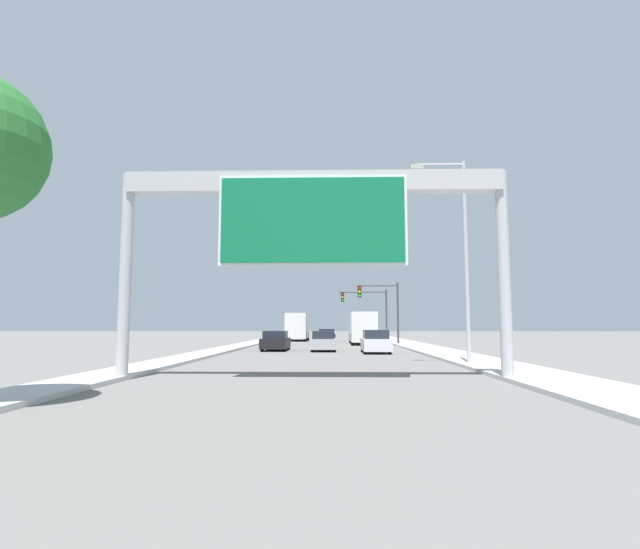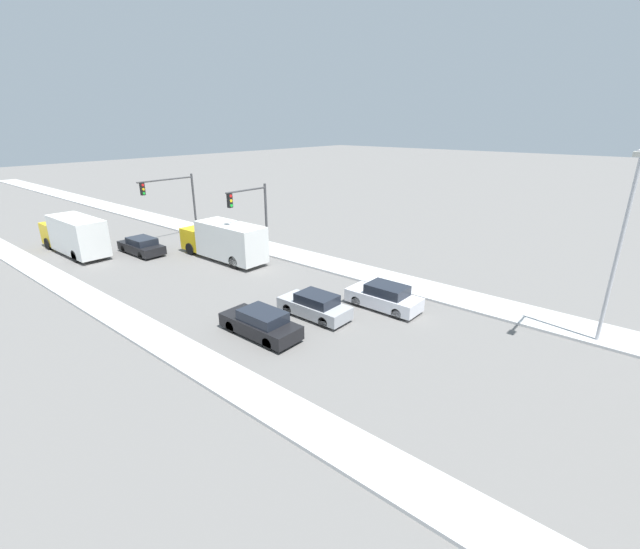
{
  "view_description": "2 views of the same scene",
  "coord_description": "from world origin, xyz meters",
  "px_view_note": "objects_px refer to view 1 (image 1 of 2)",
  "views": [
    {
      "loc": [
        0.68,
        1.15,
        1.84
      ],
      "look_at": [
        0.0,
        27.31,
        4.5
      ],
      "focal_mm": 28.0,
      "sensor_mm": 36.0,
      "label": 1
    },
    {
      "loc": [
        -16.75,
        22.54,
        10.49
      ],
      "look_at": [
        -1.56,
        35.29,
        3.36
      ],
      "focal_mm": 24.0,
      "sensor_mm": 36.0,
      "label": 2
    }
  ],
  "objects_px": {
    "truck_box_secondary": "(362,328)",
    "street_lamp_right": "(459,245)",
    "car_far_left": "(324,342)",
    "car_near_center": "(376,342)",
    "traffic_light_near_intersection": "(384,303)",
    "car_mid_right": "(276,341)",
    "traffic_light_mid_block": "(370,305)",
    "truck_box_primary": "(298,327)",
    "sign_gantry": "(313,214)",
    "car_far_right": "(327,336)"
  },
  "relations": [
    {
      "from": "traffic_light_near_intersection",
      "to": "traffic_light_mid_block",
      "type": "bearing_deg",
      "value": 93.18
    },
    {
      "from": "car_far_right",
      "to": "truck_box_primary",
      "type": "xyz_separation_m",
      "value": [
        -3.5,
        4.19,
        0.95
      ]
    },
    {
      "from": "truck_box_primary",
      "to": "car_near_center",
      "type": "bearing_deg",
      "value": -74.75
    },
    {
      "from": "truck_box_primary",
      "to": "traffic_light_near_intersection",
      "type": "relative_size",
      "value": 1.46
    },
    {
      "from": "traffic_light_mid_block",
      "to": "truck_box_primary",
      "type": "bearing_deg",
      "value": 164.99
    },
    {
      "from": "truck_box_secondary",
      "to": "street_lamp_right",
      "type": "height_order",
      "value": "street_lamp_right"
    },
    {
      "from": "sign_gantry",
      "to": "street_lamp_right",
      "type": "height_order",
      "value": "street_lamp_right"
    },
    {
      "from": "car_far_left",
      "to": "car_far_right",
      "type": "xyz_separation_m",
      "value": [
        0.0,
        19.09,
        0.0
      ]
    },
    {
      "from": "sign_gantry",
      "to": "truck_box_primary",
      "type": "xyz_separation_m",
      "value": [
        -3.5,
        42.38,
        -4.02
      ]
    },
    {
      "from": "car_mid_right",
      "to": "truck_box_secondary",
      "type": "distance_m",
      "value": 13.73
    },
    {
      "from": "car_near_center",
      "to": "street_lamp_right",
      "type": "xyz_separation_m",
      "value": [
        3.06,
        -10.42,
        4.84
      ]
    },
    {
      "from": "car_far_left",
      "to": "truck_box_primary",
      "type": "xyz_separation_m",
      "value": [
        -3.5,
        23.27,
        0.95
      ]
    },
    {
      "from": "sign_gantry",
      "to": "car_far_right",
      "type": "bearing_deg",
      "value": 90.0
    },
    {
      "from": "traffic_light_near_intersection",
      "to": "traffic_light_mid_block",
      "type": "distance_m",
      "value": 10.02
    },
    {
      "from": "car_far_left",
      "to": "traffic_light_mid_block",
      "type": "height_order",
      "value": "traffic_light_mid_block"
    },
    {
      "from": "car_mid_right",
      "to": "street_lamp_right",
      "type": "height_order",
      "value": "street_lamp_right"
    },
    {
      "from": "car_mid_right",
      "to": "car_near_center",
      "type": "relative_size",
      "value": 1.02
    },
    {
      "from": "sign_gantry",
      "to": "car_near_center",
      "type": "xyz_separation_m",
      "value": [
        3.5,
        16.7,
        -4.92
      ]
    },
    {
      "from": "car_far_left",
      "to": "car_mid_right",
      "type": "relative_size",
      "value": 0.94
    },
    {
      "from": "sign_gantry",
      "to": "street_lamp_right",
      "type": "bearing_deg",
      "value": 43.74
    },
    {
      "from": "car_near_center",
      "to": "traffic_light_near_intersection",
      "type": "relative_size",
      "value": 0.76
    },
    {
      "from": "car_mid_right",
      "to": "truck_box_primary",
      "type": "height_order",
      "value": "truck_box_primary"
    },
    {
      "from": "car_near_center",
      "to": "street_lamp_right",
      "type": "relative_size",
      "value": 0.47
    },
    {
      "from": "truck_box_primary",
      "to": "truck_box_secondary",
      "type": "relative_size",
      "value": 1.01
    },
    {
      "from": "car_mid_right",
      "to": "traffic_light_near_intersection",
      "type": "xyz_separation_m",
      "value": [
        8.97,
        10.35,
        3.25
      ]
    },
    {
      "from": "traffic_light_near_intersection",
      "to": "truck_box_primary",
      "type": "bearing_deg",
      "value": 126.19
    },
    {
      "from": "sign_gantry",
      "to": "traffic_light_near_intersection",
      "type": "distance_m",
      "value": 30.66
    },
    {
      "from": "car_mid_right",
      "to": "truck_box_secondary",
      "type": "bearing_deg",
      "value": 59.29
    },
    {
      "from": "car_far_left",
      "to": "traffic_light_near_intersection",
      "type": "height_order",
      "value": "traffic_light_near_intersection"
    },
    {
      "from": "truck_box_secondary",
      "to": "traffic_light_near_intersection",
      "type": "xyz_separation_m",
      "value": [
        1.97,
        -1.43,
        2.37
      ]
    },
    {
      "from": "car_near_center",
      "to": "truck_box_secondary",
      "type": "height_order",
      "value": "truck_box_secondary"
    },
    {
      "from": "car_mid_right",
      "to": "traffic_light_mid_block",
      "type": "xyz_separation_m",
      "value": [
        8.41,
        20.35,
        3.39
      ]
    },
    {
      "from": "sign_gantry",
      "to": "car_far_right",
      "type": "distance_m",
      "value": 38.51
    },
    {
      "from": "car_far_left",
      "to": "car_far_right",
      "type": "relative_size",
      "value": 0.93
    },
    {
      "from": "truck_box_primary",
      "to": "traffic_light_mid_block",
      "type": "height_order",
      "value": "traffic_light_mid_block"
    },
    {
      "from": "car_far_right",
      "to": "sign_gantry",
      "type": "bearing_deg",
      "value": -90.0
    },
    {
      "from": "car_mid_right",
      "to": "traffic_light_near_intersection",
      "type": "distance_m",
      "value": 14.08
    },
    {
      "from": "car_mid_right",
      "to": "car_near_center",
      "type": "bearing_deg",
      "value": -23.66
    },
    {
      "from": "car_mid_right",
      "to": "traffic_light_near_intersection",
      "type": "bearing_deg",
      "value": 49.09
    },
    {
      "from": "car_far_right",
      "to": "traffic_light_mid_block",
      "type": "distance_m",
      "value": 6.28
    },
    {
      "from": "traffic_light_near_intersection",
      "to": "traffic_light_mid_block",
      "type": "height_order",
      "value": "traffic_light_mid_block"
    },
    {
      "from": "car_far_left",
      "to": "traffic_light_near_intersection",
      "type": "relative_size",
      "value": 0.73
    },
    {
      "from": "car_far_right",
      "to": "truck_box_secondary",
      "type": "xyz_separation_m",
      "value": [
        3.5,
        -6.64,
        0.88
      ]
    },
    {
      "from": "car_far_left",
      "to": "truck_box_secondary",
      "type": "relative_size",
      "value": 0.5
    },
    {
      "from": "truck_box_primary",
      "to": "street_lamp_right",
      "type": "relative_size",
      "value": 0.9
    },
    {
      "from": "car_near_center",
      "to": "traffic_light_mid_block",
      "type": "xyz_separation_m",
      "value": [
        1.41,
        23.42,
        3.35
      ]
    },
    {
      "from": "car_far_left",
      "to": "street_lamp_right",
      "type": "height_order",
      "value": "street_lamp_right"
    },
    {
      "from": "street_lamp_right",
      "to": "car_far_right",
      "type": "bearing_deg",
      "value": 101.61
    },
    {
      "from": "car_far_left",
      "to": "truck_box_secondary",
      "type": "bearing_deg",
      "value": 74.29
    },
    {
      "from": "truck_box_primary",
      "to": "traffic_light_mid_block",
      "type": "relative_size",
      "value": 1.45
    }
  ]
}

